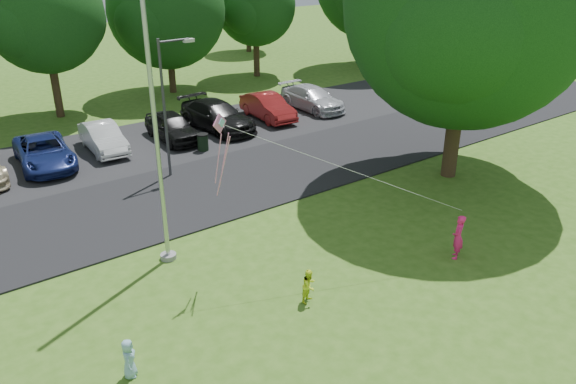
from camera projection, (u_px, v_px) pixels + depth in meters
ground at (359, 294)px, 15.93m from camera, size 120.00×120.00×0.00m
park_road at (205, 189)px, 22.50m from camera, size 60.00×6.00×0.06m
parking_strip at (140, 146)px, 27.26m from camera, size 42.00×7.00×0.06m
flagpole at (156, 132)px, 15.97m from camera, size 0.50×0.50×10.00m
street_lamp at (168, 96)px, 22.53m from camera, size 1.61×0.24×5.72m
trash_can at (203, 143)px, 26.42m from camera, size 0.54×0.54×0.86m
big_tree at (469, 11)px, 21.05m from camera, size 10.02×9.53×11.75m
tree_row at (94, 5)px, 32.17m from camera, size 64.35×11.94×10.88m
horizon_trees at (85, 12)px, 41.15m from camera, size 77.46×7.20×7.02m
parked_cars at (127, 134)px, 26.61m from camera, size 23.20×5.42×1.47m
woman at (458, 237)px, 17.45m from camera, size 0.64×0.60×1.46m
child_yellow at (309, 286)px, 15.42m from camera, size 0.59×0.53×0.99m
child_blue at (129, 358)px, 12.75m from camera, size 0.51×0.58×0.99m
kite at (229, 142)px, 15.22m from camera, size 6.54×3.76×3.33m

